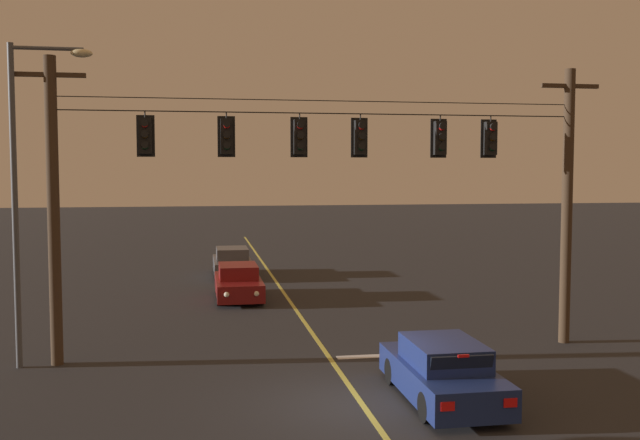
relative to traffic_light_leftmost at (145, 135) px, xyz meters
The scene contains 14 objects.
ground_plane 9.09m from the traffic_light_leftmost, 43.00° to the right, with size 180.00×180.00×0.00m, color #28282B.
lane_centre_stripe 9.89m from the traffic_light_leftmost, 50.75° to the left, with size 0.14×60.00×0.01m, color #D1C64C.
stop_bar_paint 9.18m from the traffic_light_leftmost, ahead, with size 3.40×0.36×0.01m, color silver.
signal_span_assembly 5.27m from the traffic_light_leftmost, ahead, with size 16.42×0.32×8.17m.
traffic_light_leftmost is the anchor object (origin of this frame).
traffic_light_left_inner 2.16m from the traffic_light_leftmost, ahead, with size 0.48×0.41×1.22m.
traffic_light_centre 4.17m from the traffic_light_leftmost, ahead, with size 0.48×0.41×1.22m.
traffic_light_right_inner 5.90m from the traffic_light_leftmost, ahead, with size 0.48×0.41×1.22m.
traffic_light_rightmost 8.25m from the traffic_light_leftmost, ahead, with size 0.48×0.41×1.22m.
traffic_light_far_right 9.78m from the traffic_light_leftmost, ahead, with size 0.48×0.41×1.22m.
car_waiting_near_lane 9.83m from the traffic_light_leftmost, 34.12° to the right, with size 1.80×4.33×1.39m.
car_oncoming_lead 10.97m from the traffic_light_leftmost, 71.99° to the left, with size 1.80×4.42×1.39m.
car_oncoming_trailing 16.56m from the traffic_light_leftmost, 78.97° to the left, with size 1.80×4.42×1.39m.
street_lamp_corner 3.21m from the traffic_light_leftmost, behind, with size 2.11×0.30×8.45m.
Camera 1 is at (-3.54, -15.04, 5.18)m, focal length 39.96 mm.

